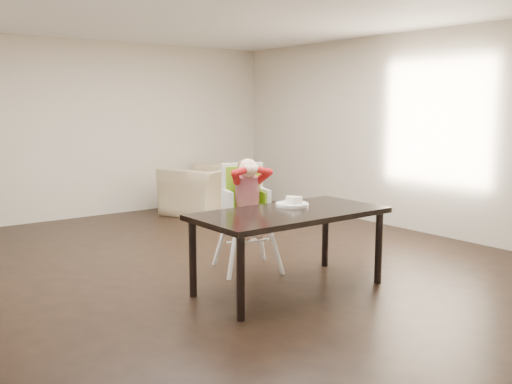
% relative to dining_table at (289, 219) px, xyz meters
% --- Properties ---
extents(ground, '(7.00, 7.00, 0.00)m').
position_rel_dining_table_xyz_m(ground, '(0.04, 1.12, -0.67)').
color(ground, black).
rests_on(ground, ground).
extents(room_walls, '(6.02, 7.02, 2.71)m').
position_rel_dining_table_xyz_m(room_walls, '(0.04, 1.12, 1.18)').
color(room_walls, beige).
rests_on(room_walls, ground).
extents(dining_table, '(1.80, 0.90, 0.75)m').
position_rel_dining_table_xyz_m(dining_table, '(0.00, 0.00, 0.00)').
color(dining_table, black).
rests_on(dining_table, ground).
extents(high_chair, '(0.62, 0.62, 1.17)m').
position_rel_dining_table_xyz_m(high_chair, '(0.09, 0.79, 0.16)').
color(high_chair, white).
rests_on(high_chair, ground).
extents(plate, '(0.38, 0.38, 0.09)m').
position_rel_dining_table_xyz_m(plate, '(0.19, 0.18, 0.11)').
color(plate, white).
rests_on(plate, dining_table).
extents(armchair, '(1.36, 1.17, 1.00)m').
position_rel_dining_table_xyz_m(armchair, '(1.41, 3.80, -0.17)').
color(armchair, tan).
rests_on(armchair, ground).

